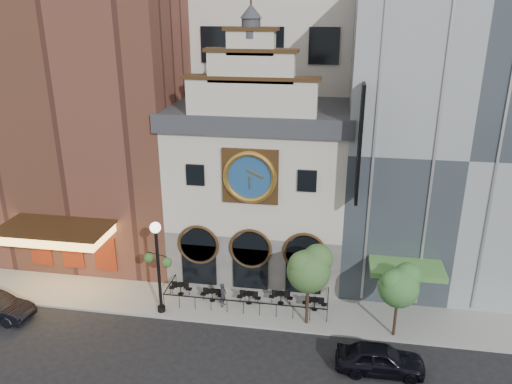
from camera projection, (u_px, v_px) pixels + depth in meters
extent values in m
plane|color=black|center=(240.00, 327.00, 30.90)|extent=(120.00, 120.00, 0.00)
cube|color=gray|center=(247.00, 304.00, 33.18)|extent=(44.00, 5.00, 0.15)
cube|color=#605E5B|center=(260.00, 240.00, 37.55)|extent=(12.00, 8.00, 4.00)
cube|color=beige|center=(260.00, 170.00, 35.64)|extent=(12.00, 8.00, 7.00)
cube|color=#2D3035|center=(260.00, 114.00, 34.21)|extent=(12.60, 8.60, 1.20)
cube|color=#362210|center=(250.00, 176.00, 31.55)|extent=(3.60, 0.25, 3.60)
cylinder|color=navy|center=(250.00, 177.00, 31.42)|extent=(3.10, 0.12, 3.10)
torus|color=gold|center=(250.00, 177.00, 31.35)|extent=(3.46, 0.36, 3.46)
cylinder|color=#2D3035|center=(251.00, 28.00, 28.90)|extent=(1.10, 1.10, 1.10)
cone|color=#2D3035|center=(251.00, 11.00, 28.57)|extent=(1.30, 1.30, 0.80)
cube|color=brown|center=(95.00, 91.00, 37.75)|extent=(14.00, 12.00, 25.00)
cube|color=#FFBF59|center=(56.00, 233.00, 33.51)|extent=(7.00, 3.40, 0.70)
cube|color=#362210|center=(55.00, 227.00, 33.36)|extent=(7.40, 3.80, 0.15)
cube|color=maroon|center=(73.00, 251.00, 35.80)|extent=(5.60, 0.15, 2.60)
cube|color=gray|center=(449.00, 137.00, 34.62)|extent=(14.00, 12.00, 20.00)
cube|color=#508D40|center=(407.00, 269.00, 30.75)|extent=(4.50, 2.40, 0.35)
cube|color=black|center=(360.00, 145.00, 28.78)|extent=(0.18, 1.60, 7.00)
cylinder|color=black|center=(180.00, 285.00, 33.91)|extent=(0.68, 0.68, 0.03)
cylinder|color=black|center=(181.00, 289.00, 34.04)|extent=(0.06, 0.06, 0.72)
cylinder|color=black|center=(212.00, 291.00, 33.14)|extent=(0.68, 0.68, 0.03)
cylinder|color=black|center=(212.00, 296.00, 33.26)|extent=(0.06, 0.06, 0.72)
cylinder|color=black|center=(249.00, 294.00, 32.84)|extent=(0.68, 0.68, 0.03)
cylinder|color=black|center=(249.00, 298.00, 32.97)|extent=(0.06, 0.06, 0.72)
cylinder|color=black|center=(281.00, 294.00, 32.84)|extent=(0.68, 0.68, 0.03)
cylinder|color=black|center=(281.00, 298.00, 32.97)|extent=(0.06, 0.06, 0.72)
cylinder|color=black|center=(315.00, 300.00, 32.15)|extent=(0.68, 0.68, 0.03)
cylinder|color=black|center=(315.00, 305.00, 32.27)|extent=(0.06, 0.06, 0.72)
imported|color=black|center=(380.00, 359.00, 26.86)|extent=(4.79, 2.01, 1.62)
imported|color=black|center=(223.00, 295.00, 32.54)|extent=(0.50, 0.66, 1.64)
cylinder|color=black|center=(159.00, 272.00, 31.26)|extent=(0.20, 0.20, 5.69)
cylinder|color=black|center=(162.00, 309.00, 32.19)|extent=(0.50, 0.50, 0.34)
sphere|color=white|center=(155.00, 228.00, 30.19)|extent=(0.68, 0.68, 0.68)
sphere|color=#2D5522|center=(149.00, 258.00, 31.25)|extent=(0.64, 0.64, 0.64)
sphere|color=#2D5522|center=(167.00, 263.00, 30.68)|extent=(0.64, 0.64, 0.64)
cylinder|color=#382619|center=(307.00, 303.00, 30.56)|extent=(0.20, 0.20, 2.83)
sphere|color=#325A24|center=(309.00, 271.00, 29.79)|extent=(2.63, 2.63, 2.63)
sphere|color=#325A24|center=(318.00, 259.00, 29.75)|extent=(1.82, 1.82, 1.82)
sphere|color=#325A24|center=(302.00, 265.00, 29.49)|extent=(1.62, 1.62, 1.62)
cylinder|color=#382619|center=(395.00, 317.00, 29.48)|extent=(0.18, 0.18, 2.52)
sphere|color=#306427|center=(399.00, 288.00, 28.79)|extent=(2.34, 2.34, 2.34)
sphere|color=#306427|center=(407.00, 276.00, 28.75)|extent=(1.62, 1.62, 1.62)
sphere|color=#306427|center=(393.00, 282.00, 28.52)|extent=(1.44, 1.44, 1.44)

